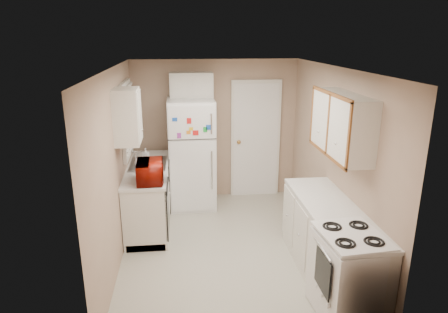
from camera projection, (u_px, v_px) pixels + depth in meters
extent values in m
plane|color=beige|center=(228.00, 248.00, 5.43)|extent=(3.80, 3.80, 0.00)
plane|color=white|center=(228.00, 68.00, 4.73)|extent=(3.80, 3.80, 0.00)
plane|color=tan|center=(116.00, 168.00, 4.94)|extent=(3.80, 3.80, 0.00)
plane|color=tan|center=(334.00, 161.00, 5.22)|extent=(3.80, 3.80, 0.00)
plane|color=tan|center=(215.00, 130.00, 6.89)|extent=(2.80, 2.80, 0.00)
plane|color=tan|center=(255.00, 236.00, 3.28)|extent=(2.80, 2.80, 0.00)
cube|color=silver|center=(149.00, 195.00, 6.05)|extent=(0.60, 1.80, 0.90)
cube|color=black|center=(167.00, 208.00, 5.49)|extent=(0.03, 0.58, 0.72)
cube|color=gray|center=(148.00, 166.00, 6.07)|extent=(0.54, 0.74, 0.16)
imported|color=maroon|center=(150.00, 171.00, 5.29)|extent=(0.51, 0.30, 0.34)
imported|color=silver|center=(146.00, 154.00, 6.24)|extent=(0.11, 0.11, 0.18)
cube|color=silver|center=(128.00, 119.00, 5.83)|extent=(0.10, 0.98, 1.08)
cube|color=silver|center=(127.00, 116.00, 4.99)|extent=(0.30, 0.45, 0.70)
cube|color=white|center=(192.00, 154.00, 6.56)|extent=(0.75, 0.73, 1.80)
cube|color=silver|center=(191.00, 85.00, 6.47)|extent=(0.70, 0.30, 0.40)
cube|color=white|center=(255.00, 140.00, 6.97)|extent=(0.86, 0.06, 2.08)
cube|color=silver|center=(329.00, 243.00, 4.65)|extent=(0.60, 2.00, 0.90)
cube|color=white|center=(348.00, 277.00, 4.03)|extent=(0.64, 0.76, 0.87)
cube|color=silver|center=(342.00, 124.00, 4.56)|extent=(0.30, 1.20, 0.70)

